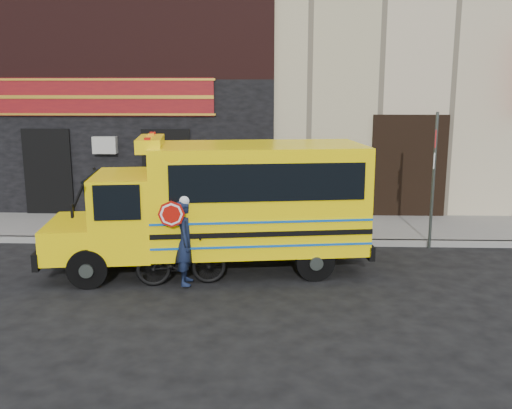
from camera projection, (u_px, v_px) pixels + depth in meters
The scene contains 8 objects.
ground at pixel (272, 278), 11.98m from camera, with size 120.00×120.00×0.00m, color black.
curb at pixel (273, 242), 14.51m from camera, with size 40.00×0.20×0.15m, color gray.
sidewalk at pixel (273, 227), 15.98m from camera, with size 40.00×3.00×0.15m, color slate.
building at pixel (274, 26), 20.96m from camera, with size 20.00×10.70×12.00m.
school_bus at pixel (227, 202), 12.33m from camera, with size 7.13×3.06×2.92m.
sign_pole at pixel (434, 175), 13.82m from camera, with size 0.12×0.29×3.36m.
bicycle at pixel (181, 259), 11.48m from camera, with size 0.51×1.81×1.09m, color black.
cyclist at pixel (186, 244), 11.36m from camera, with size 0.63×0.42×1.74m, color #111A34.
Camera 1 is at (0.07, -11.42, 3.96)m, focal length 40.00 mm.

